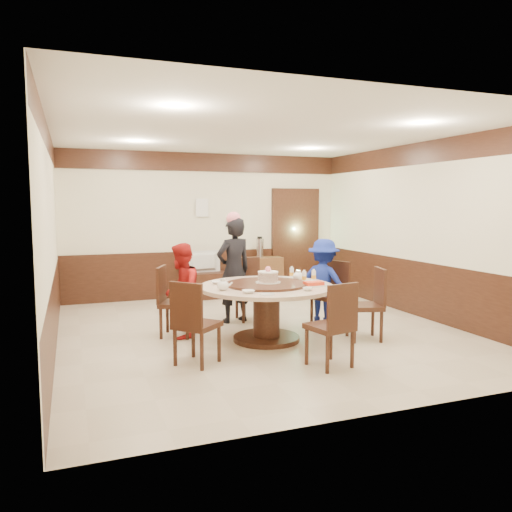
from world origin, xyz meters
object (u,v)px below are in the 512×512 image
object	(u,v)px
birthday_cake	(268,277)
person_standing	(234,270)
person_blue	(324,283)
banquet_table	(266,301)
side_cabinet	(262,276)
thermos	(260,248)
tv_stand	(204,285)
person_red	(181,291)
television	(204,262)
shrimp_platter	(314,284)

from	to	relation	value
birthday_cake	person_standing	bearing A→B (deg)	95.58
birthday_cake	person_blue	bearing A→B (deg)	21.54
banquet_table	side_cabinet	world-z (taller)	banquet_table
banquet_table	thermos	size ratio (longest dim) A/B	4.68
person_blue	tv_stand	world-z (taller)	person_blue
banquet_table	person_standing	bearing A→B (deg)	93.90
person_red	television	size ratio (longest dim) A/B	1.78
birthday_cake	side_cabinet	world-z (taller)	birthday_cake
television	thermos	distance (m)	1.19
person_blue	tv_stand	bearing A→B (deg)	-16.73
person_red	tv_stand	distance (m)	2.87
television	thermos	xyz separation A→B (m)	(1.17, 0.03, 0.23)
person_blue	side_cabinet	xyz separation A→B (m)	(0.09, 2.80, -0.28)
banquet_table	person_standing	world-z (taller)	person_standing
person_standing	person_blue	bearing A→B (deg)	134.43
banquet_table	thermos	xyz separation A→B (m)	(1.14, 3.24, 0.41)
person_blue	thermos	world-z (taller)	person_blue
person_standing	thermos	size ratio (longest dim) A/B	4.25
banquet_table	person_red	distance (m)	1.17
banquet_table	side_cabinet	size ratio (longest dim) A/B	2.22
person_standing	shrimp_platter	bearing A→B (deg)	98.97
television	person_red	bearing A→B (deg)	61.38
tv_stand	television	distance (m)	0.46
side_cabinet	person_red	bearing A→B (deg)	-129.46
tv_stand	side_cabinet	distance (m)	1.22
shrimp_platter	tv_stand	bearing A→B (deg)	99.17
banquet_table	television	size ratio (longest dim) A/B	2.44
banquet_table	thermos	distance (m)	3.46
shrimp_platter	tv_stand	xyz separation A→B (m)	(-0.57, 3.52, -0.53)
birthday_cake	side_cabinet	bearing A→B (deg)	70.28
tv_stand	television	bearing A→B (deg)	0.00
birthday_cake	tv_stand	size ratio (longest dim) A/B	0.39
tv_stand	television	xyz separation A→B (m)	(0.00, 0.00, 0.46)
person_blue	shrimp_platter	xyz separation A→B (m)	(-0.55, -0.75, 0.12)
tv_stand	thermos	size ratio (longest dim) A/B	2.24
person_blue	shrimp_platter	world-z (taller)	person_blue
person_red	tv_stand	world-z (taller)	person_red
shrimp_platter	television	distance (m)	3.57
person_standing	side_cabinet	bearing A→B (deg)	-135.28
birthday_cake	television	xyz separation A→B (m)	(-0.06, 3.19, -0.15)
person_blue	side_cabinet	distance (m)	2.81
shrimp_platter	person_blue	bearing A→B (deg)	53.77
banquet_table	person_blue	distance (m)	1.19
shrimp_platter	tv_stand	distance (m)	3.60
banquet_table	side_cabinet	xyz separation A→B (m)	(1.19, 3.24, -0.16)
thermos	birthday_cake	bearing A→B (deg)	-109.00
tv_stand	side_cabinet	bearing A→B (deg)	1.42
person_blue	television	world-z (taller)	person_blue
shrimp_platter	side_cabinet	size ratio (longest dim) A/B	0.38
person_red	person_blue	distance (m)	2.12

